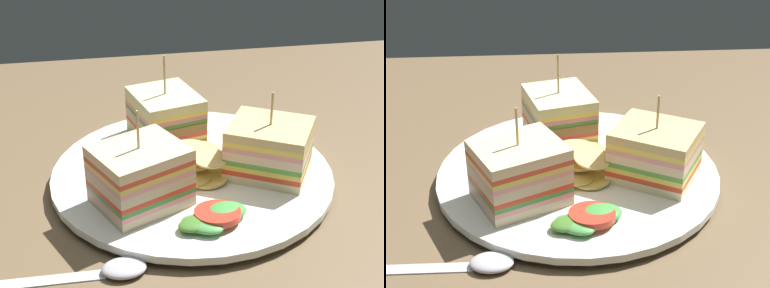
{
  "view_description": "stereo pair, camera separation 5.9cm",
  "coord_description": "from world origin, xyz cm",
  "views": [
    {
      "loc": [
        9.71,
        51.2,
        31.97
      ],
      "look_at": [
        0.0,
        0.0,
        4.4
      ],
      "focal_mm": 54.17,
      "sensor_mm": 36.0,
      "label": 1
    },
    {
      "loc": [
        3.87,
        51.97,
        31.97
      ],
      "look_at": [
        0.0,
        0.0,
        4.4
      ],
      "focal_mm": 54.17,
      "sensor_mm": 36.0,
      "label": 2
    }
  ],
  "objects": [
    {
      "name": "sandwich_wedge_2",
      "position": [
        1.59,
        -7.62,
        4.13
      ],
      "size": [
        8.48,
        9.4,
        9.96
      ],
      "rotation": [
        0.0,
        0.0,
        8.11
      ],
      "color": "beige",
      "rests_on": "plate"
    },
    {
      "name": "chip_pile",
      "position": [
        -0.41,
        1.35,
        2.78
      ],
      "size": [
        7.07,
        7.92,
        2.97
      ],
      "color": "#DFCC69",
      "rests_on": "plate"
    },
    {
      "name": "sandwich_wedge_0",
      "position": [
        5.83,
        5.17,
        4.32
      ],
      "size": [
        10.09,
        9.49,
        9.57
      ],
      "rotation": [
        0.0,
        0.0,
        3.59
      ],
      "color": "beige",
      "rests_on": "plate"
    },
    {
      "name": "plate",
      "position": [
        0.0,
        0.0,
        0.85
      ],
      "size": [
        29.1,
        29.1,
        1.4
      ],
      "color": "white",
      "rests_on": "ground_plane"
    },
    {
      "name": "sandwich_wedge_1",
      "position": [
        -7.57,
        1.87,
        4.1
      ],
      "size": [
        10.38,
        10.0,
        8.89
      ],
      "rotation": [
        0.0,
        0.0,
        5.76
      ],
      "color": "beige",
      "rests_on": "plate"
    },
    {
      "name": "salad_garnish",
      "position": [
        -0.07,
        9.68,
        2.0
      ],
      "size": [
        7.19,
        5.66,
        1.22
      ],
      "color": "#48842F",
      "rests_on": "plate"
    },
    {
      "name": "spoon",
      "position": [
        10.21,
        13.27,
        0.4
      ],
      "size": [
        15.42,
        2.79,
        1.0
      ],
      "rotation": [
        0.0,
        0.0,
        3.12
      ],
      "color": "silver",
      "rests_on": "ground_plane"
    },
    {
      "name": "ground_plane",
      "position": [
        0.0,
        0.0,
        -0.9
      ],
      "size": [
        103.26,
        81.52,
        1.8
      ],
      "primitive_type": "cube",
      "color": "brown"
    }
  ]
}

